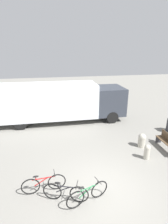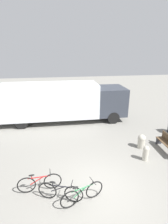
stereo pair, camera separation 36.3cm
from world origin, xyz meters
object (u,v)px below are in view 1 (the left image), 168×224
Objects in this scene: bicycle_near at (44,184)px; bollard_far_bench at (142,140)px; delivery_truck at (61,101)px; bicycle_far at (88,194)px; bollard_near_bench at (147,151)px; bicycle_middle at (65,192)px.

bollard_far_bench is (5.33, 2.36, 0.05)m from bicycle_near.
delivery_truck is 11.89× the size of bollard_far_bench.
bicycle_far is at bearing -140.17° from bollard_far_bench.
delivery_truck is 11.99× the size of bollard_near_bench.
delivery_truck reaches higher than bollard_near_bench.
delivery_truck is 6.38m from bollard_far_bench.
bollard_near_bench is (4.23, 1.82, 0.05)m from bicycle_middle.
bicycle_near is 0.97m from bicycle_middle.
bicycle_middle is at bearing -92.23° from delivery_truck.
bollard_far_bench is (3.79, 3.16, 0.05)m from bicycle_far.
bicycle_middle is 1.00× the size of bicycle_far.
bollard_near_bench is 0.99× the size of bollard_far_bench.
bicycle_near is at bearing 161.24° from bicycle_middle.
bicycle_far is at bearing -86.57° from delivery_truck.
bicycle_middle is at bearing -41.48° from bicycle_near.
bicycle_middle is (0.77, -0.59, 0.00)m from bicycle_near.
bicycle_middle is at bearing -147.13° from bollard_far_bench.
bicycle_far is 4.94m from bollard_far_bench.
bicycle_far is 2.06× the size of bollard_near_bench.
delivery_truck is 5.57× the size of bicycle_near.
bicycle_middle and bicycle_far have the same top height.
bollard_far_bench reaches higher than bollard_near_bench.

